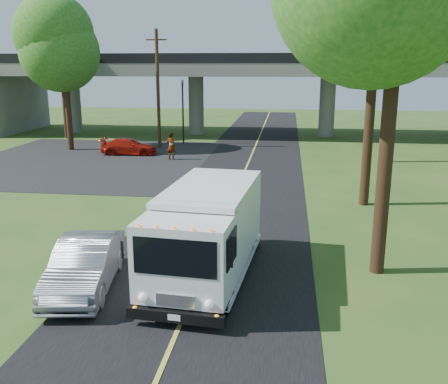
% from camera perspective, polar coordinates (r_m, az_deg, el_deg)
% --- Properties ---
extents(ground, '(120.00, 120.00, 0.00)m').
position_cam_1_polar(ground, '(15.86, -2.62, -9.47)').
color(ground, '#2A4D1B').
rests_on(ground, ground).
extents(road, '(7.00, 90.00, 0.02)m').
position_cam_1_polar(road, '(25.24, 1.26, -0.30)').
color(road, black).
rests_on(road, ground).
extents(parking_lot, '(16.00, 18.00, 0.01)m').
position_cam_1_polar(parking_lot, '(35.59, -15.24, 3.52)').
color(parking_lot, black).
rests_on(parking_lot, ground).
extents(lane_line, '(0.12, 90.00, 0.01)m').
position_cam_1_polar(lane_line, '(25.23, 1.26, -0.25)').
color(lane_line, gold).
rests_on(lane_line, road).
extents(overpass, '(54.00, 10.00, 7.30)m').
position_cam_1_polar(overpass, '(46.38, 4.24, 12.08)').
color(overpass, slate).
rests_on(overpass, ground).
extents(traffic_signal, '(0.18, 0.22, 5.20)m').
position_cam_1_polar(traffic_signal, '(41.30, -4.74, 9.90)').
color(traffic_signal, black).
rests_on(traffic_signal, ground).
extents(utility_pole, '(1.60, 0.26, 9.00)m').
position_cam_1_polar(utility_pole, '(39.62, -7.55, 11.66)').
color(utility_pole, '#472D19').
rests_on(utility_pole, ground).
extents(tree_right_far, '(5.77, 5.67, 10.99)m').
position_cam_1_polar(tree_right_far, '(34.80, 19.16, 16.76)').
color(tree_right_far, '#382314').
rests_on(tree_right_far, ground).
extents(tree_left_lot, '(5.60, 5.50, 10.50)m').
position_cam_1_polar(tree_left_lot, '(39.67, -17.73, 15.91)').
color(tree_left_lot, '#382314').
rests_on(tree_left_lot, ground).
extents(tree_left_far, '(5.26, 5.16, 9.89)m').
position_cam_1_polar(tree_left_far, '(46.35, -18.00, 15.02)').
color(tree_left_far, '#382314').
rests_on(tree_left_far, ground).
extents(step_van, '(3.00, 6.86, 2.81)m').
position_cam_1_polar(step_van, '(15.13, -2.00, -4.45)').
color(step_van, white).
rests_on(step_van, ground).
extents(red_sedan, '(4.16, 1.91, 1.18)m').
position_cam_1_polar(red_sedan, '(37.12, -10.81, 5.13)').
color(red_sedan, '#A3140A').
rests_on(red_sedan, ground).
extents(silver_sedan, '(2.21, 4.67, 1.48)m').
position_cam_1_polar(silver_sedan, '(15.25, -15.60, -8.00)').
color(silver_sedan, gray).
rests_on(silver_sedan, ground).
extents(pedestrian, '(0.81, 0.68, 1.89)m').
position_cam_1_polar(pedestrian, '(34.60, -6.06, 5.23)').
color(pedestrian, gray).
rests_on(pedestrian, ground).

